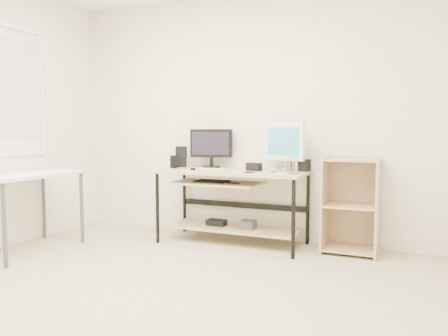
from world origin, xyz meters
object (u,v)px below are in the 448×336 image
Objects in this scene: desk at (230,191)px; white_imac at (284,142)px; shelf_unit at (351,205)px; audio_controller at (174,162)px; side_table at (25,181)px; black_monitor at (211,146)px.

white_imac reaches higher than desk.
shelf_unit reaches higher than desk.
shelf_unit is at bearing 7.77° from desk.
desk is 10.82× the size of audio_controller.
white_imac is 1.19m from audio_controller.
audio_controller reaches higher than side_table.
audio_controller is (-1.16, -0.17, -0.21)m from white_imac.
audio_controller is (-0.65, -0.01, 0.28)m from desk.
black_monitor is 0.44m from audio_controller.
desk is 1.67× the size of shelf_unit.
desk and side_table have the same top height.
black_monitor reaches higher than shelf_unit.
desk is at bearing 32.65° from side_table.
shelf_unit is at bearing -20.19° from black_monitor.
audio_controller is (-0.35, -0.20, -0.17)m from black_monitor.
black_monitor is (-0.30, 0.19, 0.45)m from desk.
desk is at bearing -143.85° from white_imac.
black_monitor is (-1.48, 0.03, 0.54)m from shelf_unit.
audio_controller is (1.01, 1.05, 0.15)m from side_table.
audio_controller is (-1.82, -0.17, 0.37)m from shelf_unit.
black_monitor is 3.21× the size of audio_controller.
side_table is 7.21× the size of audio_controller.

